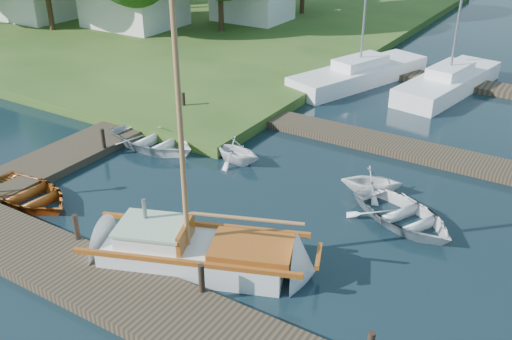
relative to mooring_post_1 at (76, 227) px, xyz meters
The scene contains 17 objects.
ground 5.87m from the mooring_post_1, 59.04° to the left, with size 160.00×160.00×0.00m, color black.
near_dock 3.21m from the mooring_post_1, 18.43° to the right, with size 18.00×2.20×0.30m, color #30251B.
left_dock 8.62m from the mooring_post_1, 125.54° to the left, with size 2.20×18.00×0.30m, color #30251B.
far_dock 12.55m from the mooring_post_1, 66.50° to the left, with size 14.00×1.60×0.30m, color #30251B.
shore 36.80m from the mooring_post_1, 132.80° to the left, with size 50.00×40.00×0.50m, color #2E4D1A.
mooring_post_1 is the anchor object (origin of this frame).
mooring_post_2 4.50m from the mooring_post_1, ahead, with size 0.16×0.16×0.80m, color black.
mooring_post_4 6.40m from the mooring_post_1, 128.66° to the left, with size 0.16×0.16×0.80m, color black.
mooring_post_5 10.77m from the mooring_post_1, 111.80° to the left, with size 0.16×0.16×0.80m, color black.
sailboat 3.79m from the mooring_post_1, 18.27° to the left, with size 7.37×4.43×9.83m.
dinghy 3.63m from the mooring_post_1, 163.79° to the left, with size 2.63×3.69×0.76m, color #8C5010.
tender_a 7.17m from the mooring_post_1, 113.68° to the left, with size 2.93×4.10×0.85m, color white.
tender_b 7.25m from the mooring_post_1, 84.11° to the left, with size 1.83×2.13×1.12m, color white.
tender_c 9.92m from the mooring_post_1, 39.68° to the left, with size 2.63×3.68×0.76m, color white.
tender_d 9.72m from the mooring_post_1, 51.60° to the left, with size 1.80×2.09×1.10m, color white.
marina_boat_0 18.71m from the mooring_post_1, 87.09° to the left, with size 4.91×8.93×11.23m.
marina_boat_1 20.46m from the mooring_post_1, 74.82° to the left, with size 3.53×8.28×10.04m.
Camera 1 is at (8.76, -14.07, 9.58)m, focal length 40.00 mm.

